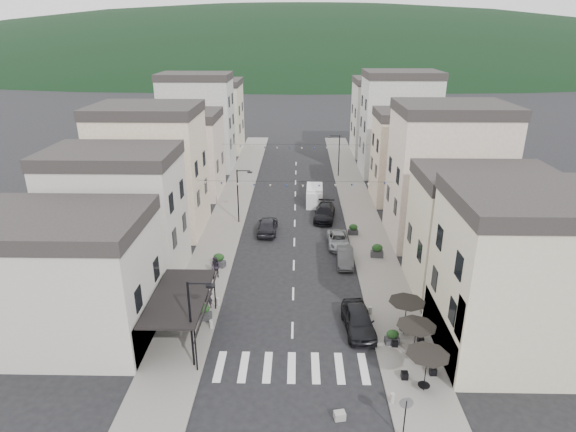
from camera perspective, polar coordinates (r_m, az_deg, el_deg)
name	(u,v)px	position (r m, az deg, el deg)	size (l,w,h in m)	color
ground	(291,390)	(29.95, 0.37, -19.91)	(700.00, 700.00, 0.00)	black
sidewalk_left	(233,204)	(58.51, -6.52, 1.46)	(4.00, 76.00, 0.12)	slate
sidewalk_right	(357,205)	(58.43, 8.23, 1.35)	(4.00, 76.00, 0.12)	slate
hill_backdrop	(298,63)	(323.16, 1.22, 17.71)	(640.00, 360.00, 70.00)	black
boutique_building	(58,285)	(35.43, -25.65, -7.36)	(12.00, 8.00, 8.00)	#B6B1A7
bistro_building	(526,284)	(33.51, 26.36, -7.20)	(10.00, 8.00, 10.00)	#C3B69B
boutique_awning	(183,298)	(33.04, -12.33, -9.46)	(3.77, 7.50, 3.28)	black
buildings_row_left	(182,144)	(63.57, -12.41, 8.39)	(10.20, 54.16, 14.00)	#B6B1A7
buildings_row_right	(412,145)	(62.29, 14.51, 8.14)	(10.20, 54.16, 14.50)	#C3B69B
cafe_terrace	(416,330)	(31.60, 14.93, -12.89)	(2.50, 8.10, 2.53)	black
streetlamp_left_near	(195,316)	(29.94, -11.00, -11.52)	(1.70, 0.56, 6.00)	black
streetlamp_left_far	(240,191)	(51.49, -5.68, 3.01)	(1.70, 0.56, 6.00)	black
streetlamp_right_far	(337,151)	(68.68, 5.85, 7.63)	(1.70, 0.56, 6.00)	black
traffic_sign	(406,410)	(26.63, 13.77, -21.39)	(0.70, 0.07, 2.70)	black
bollards	(292,329)	(34.05, 0.51, -13.27)	(11.66, 10.26, 0.60)	gray
bunting_near	(295,185)	(46.72, 0.80, 3.72)	(19.00, 0.28, 0.62)	black
bunting_far	(296,147)	(62.17, 0.92, 8.15)	(19.00, 0.28, 0.62)	black
parked_car_a	(358,320)	(34.60, 8.34, -12.09)	(1.96, 4.86, 1.66)	black
parked_car_b	(345,257)	(43.54, 6.79, -4.87)	(1.41, 4.04, 1.33)	#373739
parked_car_c	(338,240)	(47.05, 5.98, -2.83)	(2.06, 4.47, 1.24)	gray
parked_car_d	(325,213)	(53.43, 4.36, 0.40)	(2.14, 5.27, 1.53)	black
parked_car_e	(268,225)	(49.76, -2.45, -1.10)	(1.95, 4.83, 1.65)	black
delivery_van	(314,195)	(58.07, 3.15, 2.53)	(2.07, 4.86, 2.30)	silver
pedestrian_a	(208,297)	(36.97, -9.42, -9.49)	(0.64, 0.42, 1.76)	black
pedestrian_b	(216,267)	(41.14, -8.57, -6.03)	(0.89, 0.69, 1.83)	black
concrete_block_b	(340,416)	(28.28, 6.14, -22.46)	(0.60, 0.45, 0.45)	gray
planter_la	(203,312)	(35.82, -10.04, -11.12)	(1.23, 0.83, 1.27)	#313134
planter_lb	(219,260)	(43.04, -8.18, -5.19)	(1.25, 1.00, 1.23)	#323234
planter_ra	(392,337)	(33.66, 12.27, -13.84)	(0.99, 0.61, 1.06)	#2D2E30
planter_rb	(377,251)	(45.05, 10.51, -4.06)	(1.18, 0.71, 1.27)	#2E2E30
planter_rc	(353,229)	(49.53, 7.73, -1.59)	(1.01, 0.56, 1.13)	#29282B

